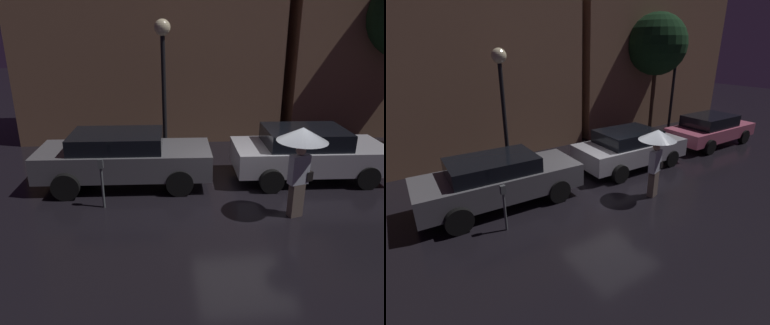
{
  "view_description": "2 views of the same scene",
  "coord_description": "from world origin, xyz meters",
  "views": [
    {
      "loc": [
        -2.07,
        -8.15,
        4.19
      ],
      "look_at": [
        -1.35,
        0.11,
        1.05
      ],
      "focal_mm": 35.0,
      "sensor_mm": 36.0,
      "label": 1
    },
    {
      "loc": [
        -5.63,
        -6.24,
        4.32
      ],
      "look_at": [
        -1.09,
        0.34,
        1.19
      ],
      "focal_mm": 28.0,
      "sensor_mm": 36.0,
      "label": 2
    }
  ],
  "objects": [
    {
      "name": "parked_car_pink",
      "position": [
        7.1,
        1.39,
        0.73
      ],
      "size": [
        4.43,
        2.03,
        1.37
      ],
      "rotation": [
        0.0,
        0.0,
        -0.02
      ],
      "color": "#DB6684",
      "rests_on": "ground"
    },
    {
      "name": "street_lamp_near",
      "position": [
        -1.93,
        3.61,
        3.2
      ],
      "size": [
        0.49,
        0.49,
        4.27
      ],
      "color": "black",
      "rests_on": "ground"
    },
    {
      "name": "building_facade_left",
      "position": [
        -2.36,
        6.5,
        4.02
      ],
      "size": [
        9.4,
        3.0,
        8.04
      ],
      "color": "#8C664C",
      "rests_on": "ground"
    },
    {
      "name": "parked_car_grey",
      "position": [
        -3.08,
        1.4,
        0.79
      ],
      "size": [
        4.63,
        1.94,
        1.46
      ],
      "rotation": [
        0.0,
        0.0,
        -0.04
      ],
      "color": "slate",
      "rests_on": "ground"
    },
    {
      "name": "pedestrian_with_umbrella",
      "position": [
        0.94,
        -0.75,
        1.68
      ],
      "size": [
        1.09,
        1.09,
        2.1
      ],
      "rotation": [
        0.0,
        0.0,
        3.41
      ],
      "color": "#66564C",
      "rests_on": "ground"
    },
    {
      "name": "parking_meter",
      "position": [
        -3.47,
        0.04,
        0.77
      ],
      "size": [
        0.12,
        0.1,
        1.23
      ],
      "color": "#4C5154",
      "rests_on": "ground"
    },
    {
      "name": "ground_plane",
      "position": [
        0.0,
        0.0,
        0.0
      ],
      "size": [
        60.0,
        60.0,
        0.0
      ],
      "primitive_type": "plane",
      "color": "black"
    },
    {
      "name": "parked_car_silver",
      "position": [
        2.01,
        1.43,
        0.76
      ],
      "size": [
        4.26,
        2.04,
        1.44
      ],
      "rotation": [
        0.0,
        0.0,
        -0.04
      ],
      "color": "#B7B7BF",
      "rests_on": "ground"
    },
    {
      "name": "building_facade_right",
      "position": [
        7.77,
        6.5,
        3.75
      ],
      "size": [
        9.97,
        3.0,
        7.49
      ],
      "color": "#8C664C",
      "rests_on": "ground"
    },
    {
      "name": "street_tree",
      "position": [
        6.34,
        4.37,
        4.36
      ],
      "size": [
        2.9,
        2.9,
        5.83
      ],
      "color": "#473323",
      "rests_on": "ground"
    },
    {
      "name": "street_lamp_far",
      "position": [
        6.87,
        3.58,
        3.2
      ],
      "size": [
        0.4,
        0.4,
        4.75
      ],
      "color": "black",
      "rests_on": "ground"
    }
  ]
}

